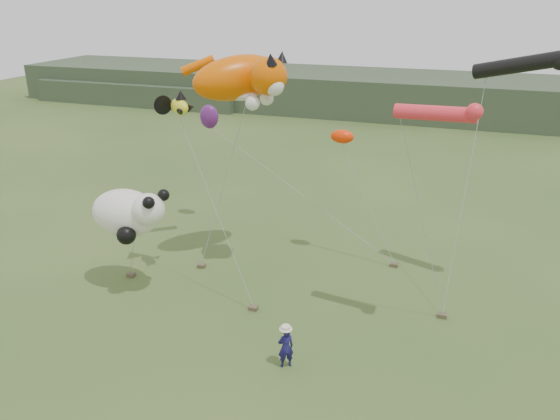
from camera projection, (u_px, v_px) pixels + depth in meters
The scene contains 9 objects.
ground at pixel (250, 358), 19.64m from camera, with size 120.00×120.00×0.00m, color #385123.
headland at pixel (376, 94), 59.11m from camera, with size 90.00×13.00×4.00m.
festival_attendant at pixel (286, 347), 18.93m from camera, with size 0.57×0.37×1.56m, color #18154F.
sandbag_anchors at pixel (281, 284), 24.39m from camera, with size 14.20×6.05×0.18m.
cat_kite at pixel (244, 78), 23.56m from camera, with size 5.62×4.48×2.46m.
fish_kite at pixel (172, 105), 22.46m from camera, with size 2.22×1.47×1.07m.
tube_kites at pixel (496, 81), 20.00m from camera, with size 5.82×6.24×2.11m.
panda_kite at pixel (129, 213), 23.07m from camera, with size 3.60×2.33×2.24m.
misc_kites at pixel (248, 122), 27.92m from camera, with size 8.79×2.60×1.28m.
Camera 1 is at (6.29, -15.02, 12.25)m, focal length 35.00 mm.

